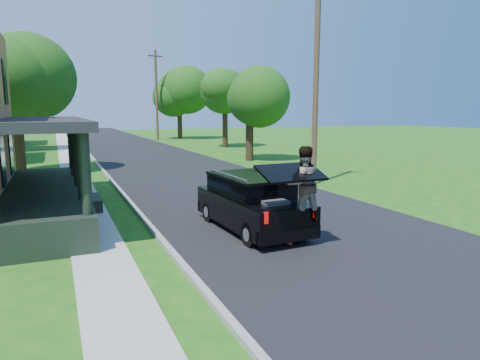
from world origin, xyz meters
name	(u,v)px	position (x,y,z in m)	size (l,w,h in m)	color
ground	(323,238)	(0.00, 0.00, 0.00)	(140.00, 140.00, 0.00)	#1A5511
street	(157,160)	(0.00, 20.00, 0.00)	(8.00, 120.00, 0.02)	black
curb	(96,163)	(-4.05, 20.00, 0.00)	(0.15, 120.00, 0.12)	gray
sidewalk	(70,164)	(-5.60, 20.00, 0.00)	(1.30, 120.00, 0.03)	#A0A097
black_suv	(252,202)	(-1.40, 1.50, 0.80)	(1.91, 4.56, 2.10)	black
skateboarder	(303,184)	(-0.88, -0.37, 1.58)	(1.01, 0.84, 1.89)	black
skateboard	(294,229)	(-1.06, -0.27, 0.43)	(0.73, 0.38, 0.77)	#A30E1A
tree_left_mid	(12,71)	(-8.20, 15.96, 5.36)	(5.87, 6.02, 8.05)	black
tree_left_far	(10,89)	(-9.63, 32.21, 5.17)	(6.10, 6.13, 8.14)	black
tree_right_near	(249,94)	(5.73, 17.28, 4.51)	(4.64, 4.45, 6.92)	black
tree_right_mid	(224,88)	(8.11, 27.90, 5.39)	(5.73, 5.45, 7.88)	black
tree_right_far	(179,91)	(7.56, 41.56, 5.77)	(7.61, 7.40, 8.93)	black
utility_pole_near	(316,81)	(4.50, 7.39, 4.70)	(1.52, 0.60, 9.12)	#463820
utility_pole_far	(156,94)	(4.50, 39.87, 5.21)	(1.75, 0.60, 10.10)	#463820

